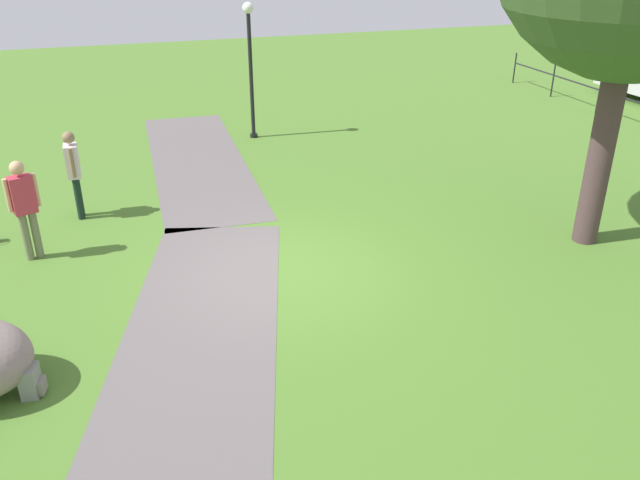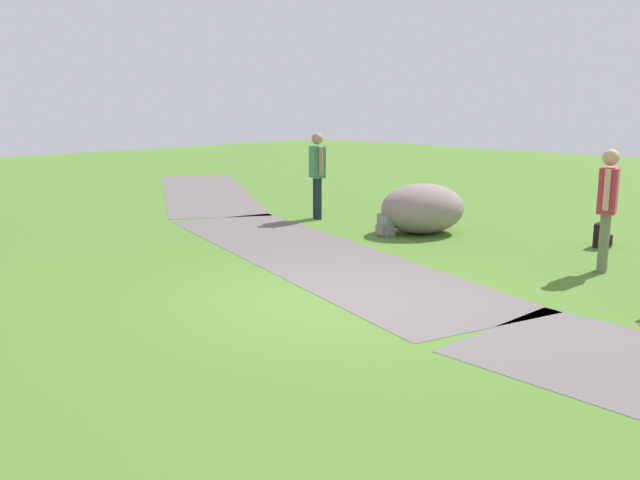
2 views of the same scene
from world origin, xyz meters
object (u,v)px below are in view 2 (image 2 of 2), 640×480
at_px(lawn_boulder, 423,209).
at_px(man_near_boulder, 317,169).
at_px(woman_with_handbag, 607,201).
at_px(backpack_by_boulder, 385,225).
at_px(spare_backpack_on_lawn, 602,236).

bearing_deg(lawn_boulder, man_near_boulder, 6.48).
bearing_deg(lawn_boulder, woman_with_handbag, 172.07).
bearing_deg(backpack_by_boulder, woman_with_handbag, -177.13).
xyz_separation_m(man_near_boulder, backpack_by_boulder, (-2.15, 0.41, -0.82)).
xyz_separation_m(lawn_boulder, woman_with_handbag, (-3.55, 0.49, 0.56)).
bearing_deg(spare_backpack_on_lawn, man_near_boulder, 14.84).
height_order(woman_with_handbag, backpack_by_boulder, woman_with_handbag).
bearing_deg(woman_with_handbag, spare_backpack_on_lawn, -66.59).
relative_size(lawn_boulder, spare_backpack_on_lawn, 4.88).
bearing_deg(man_near_boulder, woman_with_handbag, 177.93).
bearing_deg(woman_with_handbag, lawn_boulder, -7.93).
distance_m(lawn_boulder, woman_with_handbag, 3.63).
xyz_separation_m(backpack_by_boulder, spare_backpack_on_lawn, (-3.15, -1.81, 0.00)).
height_order(lawn_boulder, spare_backpack_on_lawn, lawn_boulder).
height_order(lawn_boulder, woman_with_handbag, woman_with_handbag).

